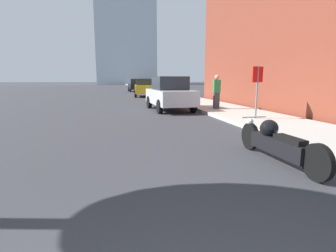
{
  "coord_description": "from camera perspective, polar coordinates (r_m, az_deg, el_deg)",
  "views": [
    {
      "loc": [
        -0.37,
        -0.34,
        1.65
      ],
      "look_at": [
        0.89,
        5.68,
        0.57
      ],
      "focal_mm": 28.0,
      "sensor_mm": 36.0,
      "label": 1
    }
  ],
  "objects": [
    {
      "name": "parked_car_black",
      "position": [
        38.08,
        -7.04,
        8.79
      ],
      "size": [
        2.1,
        4.05,
        1.79
      ],
      "rotation": [
        0.0,
        0.0,
        0.04
      ],
      "color": "black",
      "rests_on": "ground_plane"
    },
    {
      "name": "sidewalk",
      "position": [
        40.79,
        -3.56,
        7.79
      ],
      "size": [
        3.02,
        240.0,
        0.15
      ],
      "color": "#B2ADA3",
      "rests_on": "ground_plane"
    },
    {
      "name": "parked_car_silver",
      "position": [
        14.43,
        0.36,
        7.07
      ],
      "size": [
        2.16,
        4.42,
        1.83
      ],
      "rotation": [
        0.0,
        0.0,
        0.06
      ],
      "color": "#BCBCC1",
      "rests_on": "ground_plane"
    },
    {
      "name": "pedestrian",
      "position": [
        14.0,
        10.54,
        7.43
      ],
      "size": [
        0.36,
        0.25,
        1.76
      ],
      "color": "#38383D",
      "rests_on": "sidewalk"
    },
    {
      "name": "stop_sign",
      "position": [
        10.86,
        18.87,
        8.81
      ],
      "size": [
        0.57,
        0.26,
        2.01
      ],
      "color": "slate",
      "rests_on": "sidewalk"
    },
    {
      "name": "motorcycle",
      "position": [
        5.76,
        22.44,
        -3.22
      ],
      "size": [
        0.62,
        2.72,
        0.83
      ],
      "rotation": [
        0.0,
        0.0,
        0.03
      ],
      "color": "black",
      "rests_on": "ground_plane"
    },
    {
      "name": "parked_car_yellow",
      "position": [
        26.47,
        -5.32,
        8.32
      ],
      "size": [
        2.08,
        4.34,
        1.75
      ],
      "rotation": [
        0.0,
        0.0,
        -0.07
      ],
      "color": "gold",
      "rests_on": "ground_plane"
    }
  ]
}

